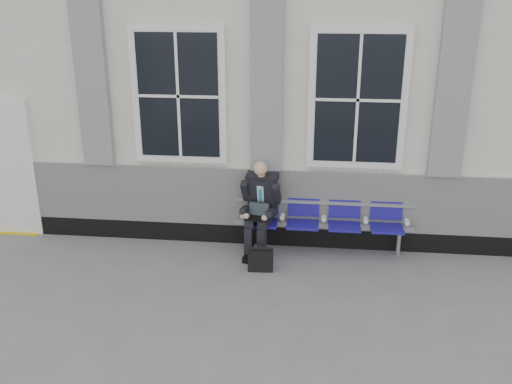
# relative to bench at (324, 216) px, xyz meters

# --- Properties ---
(ground) EXTENTS (70.00, 70.00, 0.00)m
(ground) POSITION_rel_bench_xyz_m (0.04, -1.32, -0.55)
(ground) COLOR slate
(ground) RESTS_ON ground
(station_building) EXTENTS (14.40, 4.40, 4.49)m
(station_building) POSITION_rel_bench_xyz_m (0.02, 2.15, 1.67)
(station_building) COLOR silver
(station_building) RESTS_ON ground
(bench) EXTENTS (2.60, 0.47, 0.91)m
(bench) POSITION_rel_bench_xyz_m (0.00, 0.00, 0.00)
(bench) COLOR #9EA0A3
(bench) RESTS_ON ground
(businessman) EXTENTS (0.59, 0.78, 1.39)m
(businessman) POSITION_rel_bench_xyz_m (-0.92, -0.13, 0.20)
(businessman) COLOR black
(businessman) RESTS_ON ground
(briefcase) EXTENTS (0.35, 0.16, 0.35)m
(briefcase) POSITION_rel_bench_xyz_m (-0.85, -0.72, -0.39)
(briefcase) COLOR black
(briefcase) RESTS_ON ground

